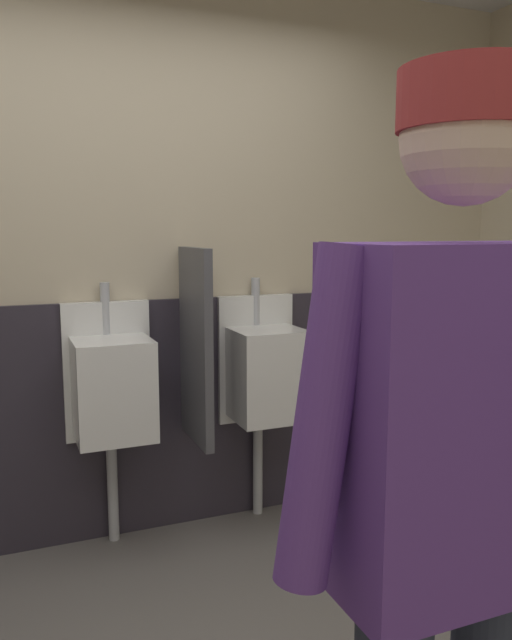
{
  "coord_description": "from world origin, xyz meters",
  "views": [
    {
      "loc": [
        -0.46,
        -1.41,
        1.48
      ],
      "look_at": [
        0.13,
        0.03,
        1.25
      ],
      "focal_mm": 34.74,
      "sensor_mm": 36.0,
      "label": 1
    }
  ],
  "objects": [
    {
      "name": "privacy_divider_panel",
      "position": [
        0.34,
        1.28,
        0.95
      ],
      "size": [
        0.04,
        0.4,
        0.9
      ],
      "primitive_type": "cube",
      "color": "#4C4C51"
    },
    {
      "name": "wainscot_band_back",
      "position": [
        0.0,
        1.5,
        0.57
      ],
      "size": [
        4.35,
        0.03,
        1.15
      ],
      "primitive_type": "cube",
      "color": "#2D2833",
      "rests_on": "ground_plane"
    },
    {
      "name": "urinal_left",
      "position": [
        -0.03,
        1.35,
        0.78
      ],
      "size": [
        0.4,
        0.34,
        1.24
      ],
      "color": "white",
      "rests_on": "ground_plane"
    },
    {
      "name": "urinal_middle",
      "position": [
        0.72,
        1.35,
        0.78
      ],
      "size": [
        0.4,
        0.34,
        1.24
      ],
      "color": "white",
      "rests_on": "ground_plane"
    },
    {
      "name": "person",
      "position": [
        0.26,
        -0.58,
        1.03
      ],
      "size": [
        0.66,
        0.6,
        1.74
      ],
      "color": "#2D3342",
      "rests_on": "ground_plane"
    },
    {
      "name": "wall_back",
      "position": [
        0.0,
        1.57,
        1.35
      ],
      "size": [
        4.95,
        0.12,
        2.69
      ],
      "primitive_type": "cube",
      "color": "beige",
      "rests_on": "ground_plane"
    }
  ]
}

